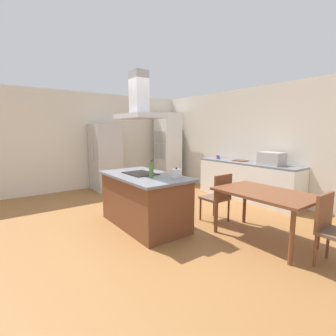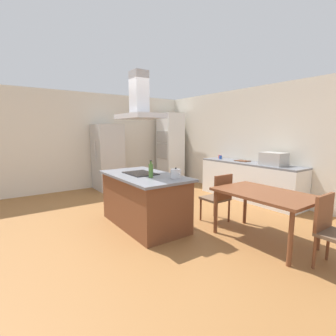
{
  "view_description": "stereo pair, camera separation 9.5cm",
  "coord_description": "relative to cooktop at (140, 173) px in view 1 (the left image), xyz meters",
  "views": [
    {
      "loc": [
        3.62,
        -2.16,
        1.65
      ],
      "look_at": [
        0.16,
        0.4,
        1.0
      ],
      "focal_mm": 26.57,
      "sensor_mm": 36.0,
      "label": 1
    },
    {
      "loc": [
        3.68,
        -2.08,
        1.65
      ],
      "look_at": [
        0.16,
        0.4,
        1.0
      ],
      "focal_mm": 26.57,
      "sensor_mm": 36.0,
      "label": 2
    }
  ],
  "objects": [
    {
      "name": "ground",
      "position": [
        0.12,
        1.5,
        -0.91
      ],
      "size": [
        16.0,
        16.0,
        0.0
      ],
      "primitive_type": "plane",
      "color": "#936033"
    },
    {
      "name": "wall_back",
      "position": [
        0.12,
        3.25,
        0.44
      ],
      "size": [
        7.2,
        0.1,
        2.7
      ],
      "primitive_type": "cube",
      "color": "beige",
      "rests_on": "ground"
    },
    {
      "name": "wall_left",
      "position": [
        -3.33,
        1.0,
        0.44
      ],
      "size": [
        0.1,
        8.8,
        2.7
      ],
      "primitive_type": "cube",
      "color": "beige",
      "rests_on": "ground"
    },
    {
      "name": "kitchen_island",
      "position": [
        0.12,
        0.0,
        -0.45
      ],
      "size": [
        1.75,
        0.96,
        0.9
      ],
      "color": "brown",
      "rests_on": "ground"
    },
    {
      "name": "cooktop",
      "position": [
        0.0,
        0.0,
        0.0
      ],
      "size": [
        0.6,
        0.44,
        0.01
      ],
      "primitive_type": "cube",
      "color": "black",
      "rests_on": "kitchen_island"
    },
    {
      "name": "tea_kettle",
      "position": [
        0.69,
        0.26,
        0.07
      ],
      "size": [
        0.22,
        0.16,
        0.17
      ],
      "color": "silver",
      "rests_on": "kitchen_island"
    },
    {
      "name": "olive_oil_bottle",
      "position": [
        0.42,
        -0.04,
        0.11
      ],
      "size": [
        0.07,
        0.07,
        0.28
      ],
      "color": "#47722D",
      "rests_on": "kitchen_island"
    },
    {
      "name": "back_counter",
      "position": [
        0.14,
        2.88,
        -0.46
      ],
      "size": [
        2.57,
        0.62,
        0.9
      ],
      "color": "white",
      "rests_on": "ground"
    },
    {
      "name": "countertop_microwave",
      "position": [
        0.74,
        2.88,
        0.13
      ],
      "size": [
        0.5,
        0.38,
        0.28
      ],
      "primitive_type": "cube",
      "color": "#B2AFAA",
      "rests_on": "back_counter"
    },
    {
      "name": "coffee_mug_red",
      "position": [
        -0.88,
        2.94,
        0.04
      ],
      "size": [
        0.08,
        0.08,
        0.09
      ],
      "primitive_type": "cylinder",
      "color": "red",
      "rests_on": "back_counter"
    },
    {
      "name": "coffee_mug_blue",
      "position": [
        -0.78,
        2.85,
        0.04
      ],
      "size": [
        0.08,
        0.08,
        0.09
      ],
      "primitive_type": "cylinder",
      "color": "#2D56B2",
      "rests_on": "back_counter"
    },
    {
      "name": "cutting_board",
      "position": [
        -0.12,
        2.93,
        0.0
      ],
      "size": [
        0.34,
        0.24,
        0.02
      ],
      "primitive_type": "cube",
      "color": "#59331E",
      "rests_on": "back_counter"
    },
    {
      "name": "wall_oven_stack",
      "position": [
        -2.78,
        2.65,
        0.2
      ],
      "size": [
        0.7,
        0.66,
        2.2
      ],
      "color": "white",
      "rests_on": "ground"
    },
    {
      "name": "refrigerator",
      "position": [
        -2.86,
        0.54,
        0.0
      ],
      "size": [
        0.8,
        0.73,
        1.82
      ],
      "color": "#B2AFAA",
      "rests_on": "ground"
    },
    {
      "name": "dining_table",
      "position": [
        1.71,
        1.14,
        -0.24
      ],
      "size": [
        1.4,
        0.9,
        0.75
      ],
      "color": "brown",
      "rests_on": "ground"
    },
    {
      "name": "chair_at_right_end",
      "position": [
        2.62,
        1.14,
        -0.4
      ],
      "size": [
        0.42,
        0.42,
        0.89
      ],
      "color": "brown",
      "rests_on": "ground"
    },
    {
      "name": "chair_at_left_end",
      "position": [
        0.79,
        1.14,
        -0.4
      ],
      "size": [
        0.42,
        0.42,
        0.89
      ],
      "color": "brown",
      "rests_on": "ground"
    },
    {
      "name": "range_hood",
      "position": [
        -0.0,
        0.0,
        1.2
      ],
      "size": [
        0.9,
        0.55,
        0.78
      ],
      "color": "#ADADB2"
    }
  ]
}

